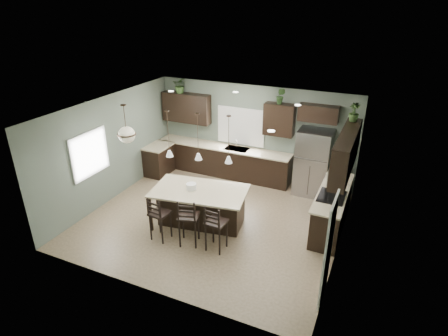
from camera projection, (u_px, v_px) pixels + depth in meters
ground at (214, 219)px, 9.34m from camera, size 6.00×6.00×0.00m
pantry_door at (328, 251)px, 6.52m from camera, size 0.04×0.82×2.04m
window_back at (241, 126)px, 11.11m from camera, size 1.35×0.02×1.00m
window_left at (89, 154)px, 9.15m from camera, size 0.02×1.10×1.00m
left_return_cabs at (159, 160)px, 11.57m from camera, size 0.60×0.90×0.90m
left_return_countertop at (158, 146)px, 11.37m from camera, size 0.66×0.96×0.04m
back_lower_cabs at (223, 161)px, 11.50m from camera, size 4.20×0.60×0.90m
back_countertop at (223, 147)px, 11.29m from camera, size 4.20×0.66×0.04m
sink_inset at (237, 149)px, 11.12m from camera, size 0.70×0.45×0.01m
faucet at (236, 145)px, 11.03m from camera, size 0.02×0.02×0.28m
back_upper_left at (186, 108)px, 11.47m from camera, size 1.55×0.34×0.90m
back_upper_right at (279, 120)px, 10.37m from camera, size 0.85×0.34×0.90m
fridge_header at (318, 114)px, 9.85m from camera, size 1.05×0.34×0.45m
right_lower_cabs at (332, 210)px, 8.87m from camera, size 0.60×2.35×0.90m
right_countertop at (334, 192)px, 8.68m from camera, size 0.66×2.35×0.04m
cooktop at (332, 196)px, 8.44m from camera, size 0.58×0.75×0.02m
wall_oven_front at (317, 213)px, 8.76m from camera, size 0.01×0.72×0.60m
right_upper_cabs at (346, 152)px, 8.20m from camera, size 0.34×2.35×0.90m
microwave at (340, 173)px, 8.15m from camera, size 0.40×0.75×0.40m
refrigerator at (313, 163)px, 10.21m from camera, size 0.90×0.74×1.85m
kitchen_island at (200, 207)px, 8.96m from camera, size 2.38×1.59×0.92m
serving_dish at (191, 186)px, 8.78m from camera, size 0.24×0.24×0.14m
bar_stool_left at (160, 218)px, 8.37m from camera, size 0.44×0.44×1.09m
bar_stool_center at (189, 221)px, 8.18m from camera, size 0.54×0.54×1.16m
bar_stool_right at (216, 227)px, 8.01m from camera, size 0.44×0.44×1.12m
pendant_left at (168, 134)px, 8.38m from camera, size 0.17×0.17×1.10m
pendant_center at (198, 137)px, 8.21m from camera, size 0.17×0.17×1.10m
pendant_right at (229, 140)px, 8.04m from camera, size 0.17×0.17×1.10m
chandelier at (125, 124)px, 8.81m from camera, size 0.45×0.45×0.95m
plant_back_left at (180, 85)px, 11.22m from camera, size 0.50×0.45×0.47m
plant_back_right at (281, 96)px, 10.06m from camera, size 0.26×0.22×0.44m
plant_right_wall at (354, 112)px, 8.66m from camera, size 0.29×0.29×0.43m
room_shell at (213, 156)px, 8.63m from camera, size 6.00×6.00×6.00m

